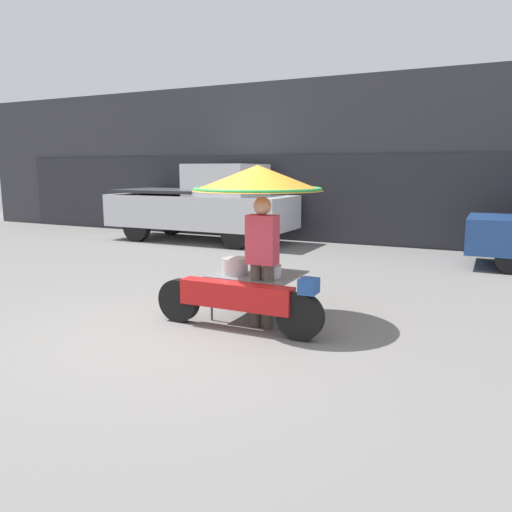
% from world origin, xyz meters
% --- Properties ---
extents(ground_plane, '(36.00, 36.00, 0.00)m').
position_xyz_m(ground_plane, '(0.00, 0.00, 0.00)').
color(ground_plane, slate).
extents(shopfront_building, '(28.00, 2.06, 4.44)m').
position_xyz_m(shopfront_building, '(0.00, 9.29, 2.21)').
color(shopfront_building, '#38383D').
rests_on(shopfront_building, ground).
extents(vendor_motorcycle_cart, '(2.29, 1.73, 2.06)m').
position_xyz_m(vendor_motorcycle_cart, '(0.51, 0.91, 1.55)').
color(vendor_motorcycle_cart, black).
rests_on(vendor_motorcycle_cart, ground).
extents(vendor_person, '(0.38, 0.22, 1.67)m').
position_xyz_m(vendor_person, '(0.75, 0.63, 0.94)').
color(vendor_person, '#4C473D').
rests_on(vendor_person, ground).
extents(pickup_truck, '(5.28, 1.98, 2.14)m').
position_xyz_m(pickup_truck, '(-3.97, 6.97, 1.03)').
color(pickup_truck, black).
rests_on(pickup_truck, ground).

